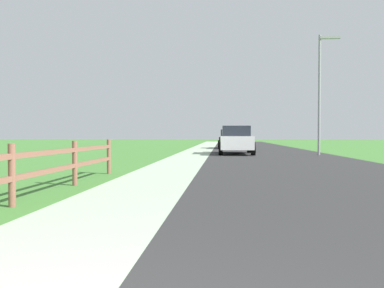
% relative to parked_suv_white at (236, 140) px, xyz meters
% --- Properties ---
extents(ground_plane, '(120.00, 120.00, 0.00)m').
position_rel_parked_suv_white_xyz_m(ground_plane, '(-1.51, 4.22, -0.82)').
color(ground_plane, '#3F7631').
extents(road_asphalt, '(7.00, 66.00, 0.01)m').
position_rel_parked_suv_white_xyz_m(road_asphalt, '(1.99, 6.22, -0.82)').
color(road_asphalt, '#2B2B2B').
rests_on(road_asphalt, ground).
extents(curb_concrete, '(6.00, 66.00, 0.01)m').
position_rel_parked_suv_white_xyz_m(curb_concrete, '(-4.51, 6.22, -0.82)').
color(curb_concrete, '#A1B799').
rests_on(curb_concrete, ground).
extents(grass_verge, '(5.00, 66.00, 0.00)m').
position_rel_parked_suv_white_xyz_m(grass_verge, '(-6.01, 6.22, -0.82)').
color(grass_verge, '#3F7631').
rests_on(grass_verge, ground).
extents(rail_fence, '(0.11, 9.94, 1.00)m').
position_rel_parked_suv_white_xyz_m(rail_fence, '(-4.03, -16.47, -0.24)').
color(rail_fence, brown).
rests_on(rail_fence, ground).
extents(parked_suv_white, '(2.05, 4.66, 1.65)m').
position_rel_parked_suv_white_xyz_m(parked_suv_white, '(0.00, 0.00, 0.00)').
color(parked_suv_white, white).
rests_on(parked_suv_white, ground).
extents(parked_car_black, '(2.08, 4.29, 1.56)m').
position_rel_parked_suv_white_xyz_m(parked_car_black, '(-0.13, 9.07, -0.06)').
color(parked_car_black, black).
rests_on(parked_car_black, ground).
extents(street_lamp, '(1.17, 0.20, 6.66)m').
position_rel_parked_suv_white_xyz_m(street_lamp, '(4.68, -0.88, 3.11)').
color(street_lamp, gray).
rests_on(street_lamp, ground).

